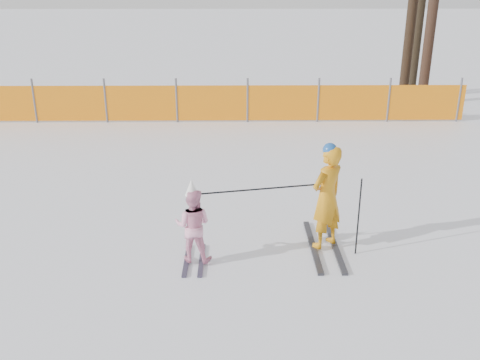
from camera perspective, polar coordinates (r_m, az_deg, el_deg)
ground at (r=8.20m, az=0.04°, el=-7.81°), size 120.00×120.00×0.00m
adult at (r=8.10m, az=9.25°, el=-1.87°), size 0.70×1.68×1.69m
child at (r=7.74m, az=-5.05°, el=-4.78°), size 0.60×0.94×1.30m
ski_poles at (r=7.84m, az=6.58°, el=-2.19°), size 2.33×0.38×1.22m
safety_fence at (r=15.33m, az=-6.50°, el=8.17°), size 16.19×0.06×1.25m
tree_trunks at (r=18.67m, az=18.99°, el=17.29°), size 0.74×1.67×7.01m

